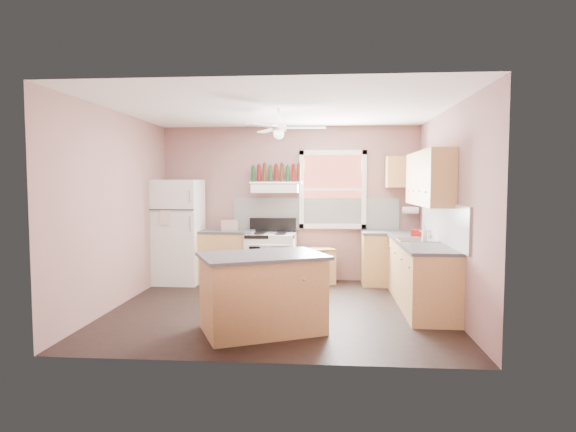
# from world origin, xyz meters

# --- Properties ---
(floor) EXTENTS (4.50, 4.50, 0.00)m
(floor) POSITION_xyz_m (0.00, 0.00, 0.00)
(floor) COLOR black
(floor) RESTS_ON ground
(ceiling) EXTENTS (4.50, 4.50, 0.00)m
(ceiling) POSITION_xyz_m (0.00, 0.00, 2.70)
(ceiling) COLOR white
(ceiling) RESTS_ON ground
(wall_back) EXTENTS (4.50, 0.05, 2.70)m
(wall_back) POSITION_xyz_m (0.00, 2.02, 1.35)
(wall_back) COLOR #88605B
(wall_back) RESTS_ON ground
(wall_right) EXTENTS (0.05, 4.00, 2.70)m
(wall_right) POSITION_xyz_m (2.27, 0.00, 1.35)
(wall_right) COLOR #88605B
(wall_right) RESTS_ON ground
(wall_left) EXTENTS (0.05, 4.00, 2.70)m
(wall_left) POSITION_xyz_m (-2.27, 0.00, 1.35)
(wall_left) COLOR #88605B
(wall_left) RESTS_ON ground
(backsplash_back) EXTENTS (2.90, 0.03, 0.55)m
(backsplash_back) POSITION_xyz_m (0.45, 1.99, 1.18)
(backsplash_back) COLOR white
(backsplash_back) RESTS_ON wall_back
(backsplash_right) EXTENTS (0.03, 2.60, 0.55)m
(backsplash_right) POSITION_xyz_m (2.23, 0.30, 1.18)
(backsplash_right) COLOR white
(backsplash_right) RESTS_ON wall_right
(window_view) EXTENTS (1.00, 0.02, 1.20)m
(window_view) POSITION_xyz_m (0.75, 1.98, 1.60)
(window_view) COLOR brown
(window_view) RESTS_ON wall_back
(window_frame) EXTENTS (1.16, 0.07, 1.36)m
(window_frame) POSITION_xyz_m (0.75, 1.96, 1.60)
(window_frame) COLOR white
(window_frame) RESTS_ON wall_back
(refrigerator) EXTENTS (0.76, 0.74, 1.77)m
(refrigerator) POSITION_xyz_m (-1.88, 1.57, 0.88)
(refrigerator) COLOR white
(refrigerator) RESTS_ON floor
(base_cabinet_left) EXTENTS (0.90, 0.60, 0.86)m
(base_cabinet_left) POSITION_xyz_m (-1.06, 1.70, 0.43)
(base_cabinet_left) COLOR #B7844C
(base_cabinet_left) RESTS_ON floor
(counter_left) EXTENTS (0.92, 0.62, 0.04)m
(counter_left) POSITION_xyz_m (-1.06, 1.70, 0.88)
(counter_left) COLOR #3E3E41
(counter_left) RESTS_ON base_cabinet_left
(toaster) EXTENTS (0.31, 0.23, 0.18)m
(toaster) POSITION_xyz_m (-1.03, 1.71, 0.99)
(toaster) COLOR silver
(toaster) RESTS_ON counter_left
(stove) EXTENTS (0.83, 0.66, 0.86)m
(stove) POSITION_xyz_m (-0.29, 1.62, 0.43)
(stove) COLOR white
(stove) RESTS_ON floor
(range_hood) EXTENTS (0.78, 0.50, 0.14)m
(range_hood) POSITION_xyz_m (-0.23, 1.75, 1.62)
(range_hood) COLOR white
(range_hood) RESTS_ON wall_back
(bottle_shelf) EXTENTS (0.90, 0.26, 0.03)m
(bottle_shelf) POSITION_xyz_m (-0.23, 1.87, 1.72)
(bottle_shelf) COLOR white
(bottle_shelf) RESTS_ON range_hood
(cart) EXTENTS (0.70, 0.59, 0.60)m
(cart) POSITION_xyz_m (0.46, 1.67, 0.30)
(cart) COLOR #B7844C
(cart) RESTS_ON floor
(base_cabinet_corner) EXTENTS (1.00, 0.60, 0.86)m
(base_cabinet_corner) POSITION_xyz_m (1.75, 1.70, 0.43)
(base_cabinet_corner) COLOR #B7844C
(base_cabinet_corner) RESTS_ON floor
(base_cabinet_right) EXTENTS (0.60, 2.20, 0.86)m
(base_cabinet_right) POSITION_xyz_m (1.95, 0.30, 0.43)
(base_cabinet_right) COLOR #B7844C
(base_cabinet_right) RESTS_ON floor
(counter_corner) EXTENTS (1.02, 0.62, 0.04)m
(counter_corner) POSITION_xyz_m (1.75, 1.70, 0.88)
(counter_corner) COLOR #3E3E41
(counter_corner) RESTS_ON base_cabinet_corner
(counter_right) EXTENTS (0.62, 2.22, 0.04)m
(counter_right) POSITION_xyz_m (1.94, 0.30, 0.88)
(counter_right) COLOR #3E3E41
(counter_right) RESTS_ON base_cabinet_right
(sink) EXTENTS (0.55, 0.45, 0.03)m
(sink) POSITION_xyz_m (1.94, 0.50, 0.90)
(sink) COLOR silver
(sink) RESTS_ON counter_right
(faucet) EXTENTS (0.03, 0.03, 0.14)m
(faucet) POSITION_xyz_m (2.10, 0.50, 0.97)
(faucet) COLOR silver
(faucet) RESTS_ON sink
(upper_cabinet_right) EXTENTS (0.33, 1.80, 0.76)m
(upper_cabinet_right) POSITION_xyz_m (2.08, 0.50, 1.78)
(upper_cabinet_right) COLOR #B7844C
(upper_cabinet_right) RESTS_ON wall_right
(upper_cabinet_corner) EXTENTS (0.60, 0.33, 0.52)m
(upper_cabinet_corner) POSITION_xyz_m (1.95, 1.83, 1.90)
(upper_cabinet_corner) COLOR #B7844C
(upper_cabinet_corner) RESTS_ON wall_back
(paper_towel) EXTENTS (0.26, 0.12, 0.12)m
(paper_towel) POSITION_xyz_m (2.07, 1.86, 1.25)
(paper_towel) COLOR white
(paper_towel) RESTS_ON wall_back
(island) EXTENTS (1.54, 1.30, 0.86)m
(island) POSITION_xyz_m (-0.09, -1.01, 0.43)
(island) COLOR #B7844C
(island) RESTS_ON floor
(island_top) EXTENTS (1.64, 1.40, 0.04)m
(island_top) POSITION_xyz_m (-0.09, -1.01, 0.88)
(island_top) COLOR #3E3E41
(island_top) RESTS_ON island
(ceiling_fan_hub) EXTENTS (0.20, 0.20, 0.08)m
(ceiling_fan_hub) POSITION_xyz_m (0.00, 0.00, 2.45)
(ceiling_fan_hub) COLOR white
(ceiling_fan_hub) RESTS_ON ceiling
(soap_bottle) EXTENTS (0.12, 0.12, 0.22)m
(soap_bottle) POSITION_xyz_m (2.00, 0.32, 1.01)
(soap_bottle) COLOR silver
(soap_bottle) RESTS_ON counter_right
(red_caddy) EXTENTS (0.20, 0.16, 0.10)m
(red_caddy) POSITION_xyz_m (2.04, 1.05, 0.95)
(red_caddy) COLOR #A8150E
(red_caddy) RESTS_ON counter_right
(wine_bottles) EXTENTS (0.86, 0.06, 0.31)m
(wine_bottles) POSITION_xyz_m (-0.23, 1.87, 1.88)
(wine_bottles) COLOR #143819
(wine_bottles) RESTS_ON bottle_shelf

